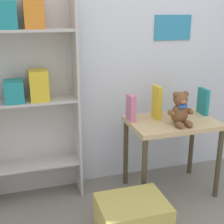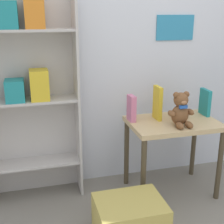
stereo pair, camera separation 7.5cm
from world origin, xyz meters
name	(u,v)px [view 2 (the right image)]	position (x,y,z in m)	size (l,w,h in m)	color
wall_back	(136,33)	(0.00, 1.40, 1.25)	(4.80, 0.07, 2.50)	silver
bookshelf_side	(28,86)	(-0.87, 1.27, 0.89)	(0.74, 0.23, 1.57)	#BCB7B2
display_table	(173,132)	(0.19, 1.02, 0.52)	(0.68, 0.46, 0.61)	tan
teddy_bear	(181,110)	(0.20, 0.92, 0.72)	(0.19, 0.18, 0.25)	brown
book_standing_pink	(131,108)	(-0.12, 1.11, 0.71)	(0.04, 0.11, 0.20)	#D17093
book_standing_yellow	(158,103)	(0.09, 1.10, 0.74)	(0.03, 0.13, 0.26)	gold
book_standing_orange	(182,106)	(0.29, 1.10, 0.70)	(0.03, 0.11, 0.18)	orange
book_standing_teal	(205,102)	(0.50, 1.10, 0.71)	(0.03, 0.14, 0.21)	teal
storage_bin	(130,220)	(-0.30, 0.56, 0.13)	(0.44, 0.34, 0.27)	tan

